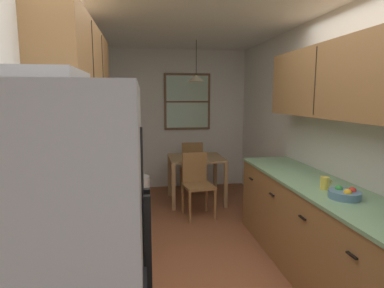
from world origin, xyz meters
TOP-DOWN VIEW (x-y plane):
  - ground_plane at (0.00, 1.00)m, footprint 12.00×12.00m
  - wall_left at (-1.35, 1.00)m, footprint 0.10×9.00m
  - wall_right at (1.35, 1.00)m, footprint 0.10×9.00m
  - wall_back at (0.00, 3.65)m, footprint 4.40×0.10m
  - ceiling_slab at (0.00, 1.00)m, footprint 4.40×9.00m
  - microwave_over_range at (-1.11, -0.47)m, footprint 0.39×0.58m
  - counter_left at (-1.00, 0.72)m, footprint 0.64×1.76m
  - upper_cabinets_left at (-1.14, 0.67)m, footprint 0.33×1.84m
  - counter_right at (1.00, 0.07)m, footprint 0.64×3.21m
  - upper_cabinets_right at (1.14, 0.02)m, footprint 0.33×2.89m
  - dining_table at (0.22, 2.66)m, footprint 0.86×0.78m
  - dining_chair_near at (0.14, 2.06)m, footprint 0.45×0.45m
  - dining_chair_far at (0.25, 3.25)m, footprint 0.43×0.43m
  - pendant_light at (0.22, 2.66)m, footprint 0.27×0.27m
  - back_window at (0.21, 3.58)m, footprint 0.85×0.05m
  - trash_bin at (-0.70, 2.00)m, footprint 0.34×0.34m
  - storage_canister at (-1.00, 0.18)m, footprint 0.12×0.12m
  - dish_towel at (-0.64, -0.31)m, footprint 0.02×0.16m
  - mug_by_coffeemaker at (0.95, 0.19)m, footprint 0.11×0.07m
  - fruit_bowl at (0.96, -0.07)m, footprint 0.25×0.25m

SIDE VIEW (x-z plane):
  - ground_plane at x=0.00m, z-range 0.00..0.00m
  - trash_bin at x=-0.70m, z-range 0.00..0.62m
  - counter_right at x=1.00m, z-range 0.00..0.90m
  - counter_left at x=-1.00m, z-range 0.00..0.90m
  - dish_towel at x=-0.64m, z-range 0.38..0.62m
  - dining_chair_near at x=0.14m, z-range 0.05..0.95m
  - dining_chair_far at x=0.25m, z-range 0.05..0.95m
  - dining_table at x=0.22m, z-range 0.24..0.98m
  - fruit_bowl at x=0.96m, z-range 0.89..0.98m
  - mug_by_coffeemaker at x=0.95m, z-range 0.90..1.01m
  - storage_canister at x=-1.00m, z-range 0.90..1.10m
  - wall_left at x=-1.35m, z-range 0.00..2.55m
  - wall_right at x=1.35m, z-range 0.00..2.55m
  - wall_back at x=0.00m, z-range 0.00..2.55m
  - back_window at x=0.21m, z-range 1.09..2.12m
  - microwave_over_range at x=-1.11m, z-range 1.53..1.84m
  - upper_cabinets_right at x=1.14m, z-range 1.50..2.18m
  - upper_cabinets_left at x=-1.14m, z-range 1.55..2.31m
  - pendant_light at x=0.22m, z-range 1.67..2.29m
  - ceiling_slab at x=0.00m, z-range 2.55..2.63m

